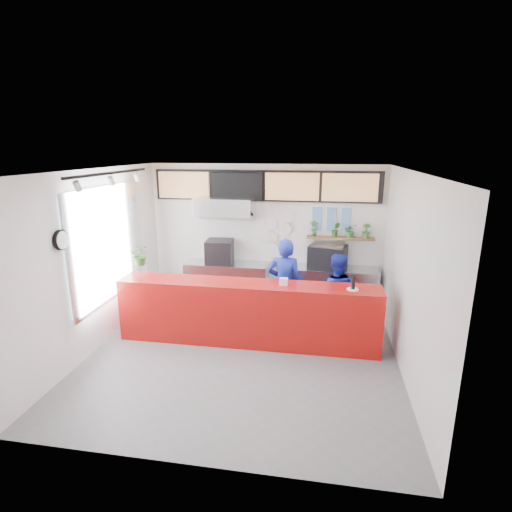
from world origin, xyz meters
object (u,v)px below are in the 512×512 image
Objects in this scene: staff_center at (284,285)px; staff_right at (335,294)px; panini_oven at (219,251)px; pepper_mill at (353,281)px; espresso_machine at (328,257)px; service_counter at (247,313)px.

staff_right is at bearing 179.48° from staff_center.
pepper_mill is (2.71, -1.84, 0.09)m from panini_oven.
staff_center is at bearing -110.12° from espresso_machine.
staff_center is 0.93m from staff_right.
pepper_mill reaches higher than service_counter.
service_counter is at bearing 24.13° from staff_right.
espresso_machine is at bearing 52.98° from service_counter.
staff_center is (0.58, 0.64, 0.33)m from service_counter.
panini_oven is 0.32× the size of staff_center.
staff_center is 1.15× the size of staff_right.
espresso_machine is (1.36, 1.80, 0.59)m from service_counter.
staff_right is (0.93, -0.04, -0.12)m from staff_center.
service_counter is 2.33m from espresso_machine.
pepper_mill is (1.75, -0.04, 0.69)m from service_counter.
staff_right reaches higher than espresso_machine.
pepper_mill is at bearing -38.97° from panini_oven.
pepper_mill is (1.17, -0.68, 0.36)m from staff_center.
staff_right is (2.46, -1.20, -0.39)m from panini_oven.
staff_center reaches higher than staff_right.
service_counter is 2.12m from panini_oven.
espresso_machine is 2.91× the size of pepper_mill.
espresso_machine is 1.89m from pepper_mill.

